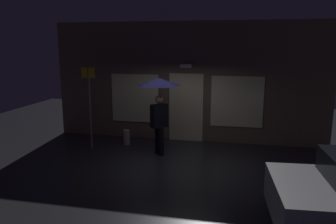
% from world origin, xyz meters
% --- Properties ---
extents(ground_plane, '(18.00, 18.00, 0.00)m').
position_xyz_m(ground_plane, '(0.00, 0.00, 0.00)').
color(ground_plane, '#26262B').
extents(building_facade, '(8.86, 0.48, 3.83)m').
position_xyz_m(building_facade, '(-0.00, 2.34, 1.89)').
color(building_facade, brown).
rests_on(building_facade, ground).
extents(person_with_umbrella, '(1.19, 1.19, 2.20)m').
position_xyz_m(person_with_umbrella, '(-0.51, 0.61, 1.76)').
color(person_with_umbrella, black).
rests_on(person_with_umbrella, ground).
extents(street_sign_post, '(0.40, 0.07, 2.55)m').
position_xyz_m(street_sign_post, '(-2.64, 0.67, 1.44)').
color(street_sign_post, '#595B60').
rests_on(street_sign_post, ground).
extents(sidewalk_bollard, '(0.21, 0.21, 0.47)m').
position_xyz_m(sidewalk_bollard, '(-1.75, 1.33, 0.24)').
color(sidewalk_bollard, '#9E998E').
rests_on(sidewalk_bollard, ground).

